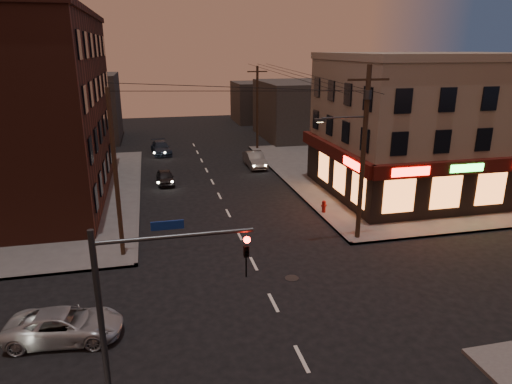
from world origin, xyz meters
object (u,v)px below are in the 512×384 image
object	(u,v)px
suv_cross	(65,325)
fire_hydrant	(324,206)
sedan_mid	(255,160)
sedan_near	(165,177)
sedan_far	(161,148)

from	to	relation	value
suv_cross	fire_hydrant	distance (m)	18.67
suv_cross	sedan_mid	xyz separation A→B (m)	(13.38, 24.94, 0.12)
sedan_mid	fire_hydrant	bearing A→B (deg)	-83.77
sedan_near	sedan_far	distance (m)	11.73
sedan_mid	fire_hydrant	world-z (taller)	sedan_mid
sedan_near	sedan_mid	size ratio (longest dim) A/B	0.77
fire_hydrant	sedan_far	bearing A→B (deg)	115.44
sedan_near	fire_hydrant	xyz separation A→B (m)	(10.35, -9.93, 0.03)
suv_cross	sedan_mid	distance (m)	28.30
sedan_near	sedan_mid	bearing A→B (deg)	22.34
sedan_near	sedan_far	bearing A→B (deg)	87.48
suv_cross	sedan_far	size ratio (longest dim) A/B	0.95
sedan_near	sedan_mid	world-z (taller)	sedan_mid
sedan_far	fire_hydrant	bearing A→B (deg)	-70.39
suv_cross	sedan_mid	size ratio (longest dim) A/B	1.00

